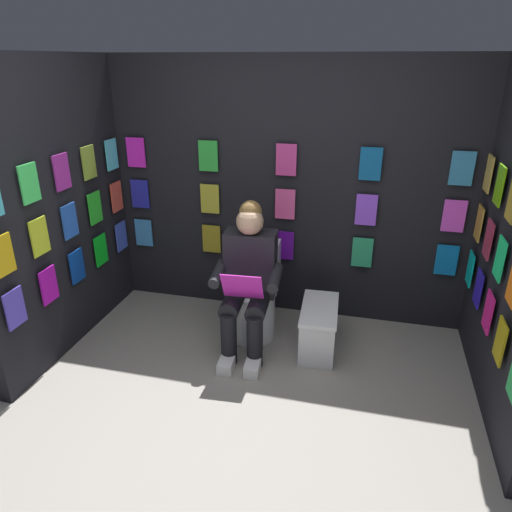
# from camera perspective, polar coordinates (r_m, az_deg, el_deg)

# --- Properties ---
(ground_plane) EXTENTS (30.00, 30.00, 0.00)m
(ground_plane) POSITION_cam_1_polar(r_m,az_deg,el_deg) (3.08, -3.37, -21.97)
(ground_plane) COLOR gray
(display_wall_back) EXTENTS (3.19, 0.14, 2.22)m
(display_wall_back) POSITION_cam_1_polar(r_m,az_deg,el_deg) (4.08, 3.81, 7.72)
(display_wall_back) COLOR black
(display_wall_back) RESTS_ON ground
(display_wall_right) EXTENTS (0.14, 1.75, 2.22)m
(display_wall_right) POSITION_cam_1_polar(r_m,az_deg,el_deg) (3.88, -22.88, 5.15)
(display_wall_right) COLOR black
(display_wall_right) RESTS_ON ground
(toilet) EXTENTS (0.42, 0.57, 0.77)m
(toilet) POSITION_cam_1_polar(r_m,az_deg,el_deg) (3.95, -0.29, -4.98)
(toilet) COLOR white
(toilet) RESTS_ON ground
(person_reading) EXTENTS (0.54, 0.70, 1.19)m
(person_reading) POSITION_cam_1_polar(r_m,az_deg,el_deg) (3.63, -0.98, -2.80)
(person_reading) COLOR black
(person_reading) RESTS_ON ground
(comic_longbox_near) EXTENTS (0.31, 0.60, 0.37)m
(comic_longbox_near) POSITION_cam_1_polar(r_m,az_deg,el_deg) (3.82, 7.61, -8.65)
(comic_longbox_near) COLOR silver
(comic_longbox_near) RESTS_ON ground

